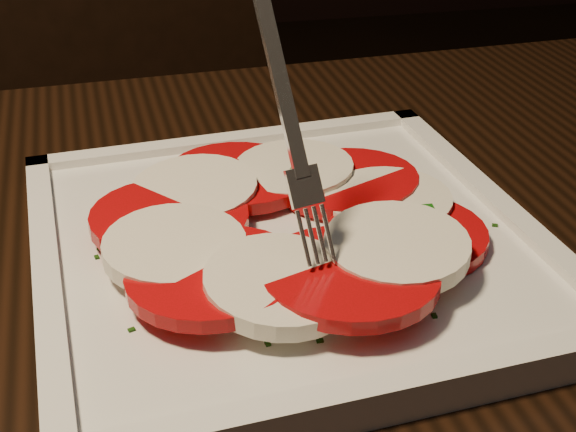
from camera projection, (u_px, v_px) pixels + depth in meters
The scene contains 4 objects.
chair at pixel (158, 132), 1.17m from camera, with size 0.50×0.50×0.93m.
plate at pixel (288, 248), 0.48m from camera, with size 0.29×0.29×0.01m, color white.
caprese_salad at pixel (288, 222), 0.47m from camera, with size 0.24×0.23×0.03m.
fork at pixel (276, 99), 0.42m from camera, with size 0.03×0.08×0.15m, color white, non-canonical shape.
Camera 1 is at (-0.03, -0.34, 1.02)m, focal length 50.00 mm.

